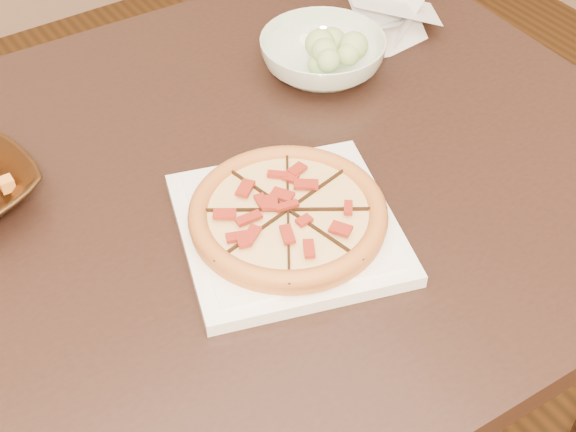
# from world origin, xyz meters

# --- Properties ---
(dining_table) EXTENTS (1.46, 0.97, 0.75)m
(dining_table) POSITION_xyz_m (-0.01, 0.20, 0.65)
(dining_table) COLOR black
(dining_table) RESTS_ON floor
(plate) EXTENTS (0.33, 0.33, 0.02)m
(plate) POSITION_xyz_m (0.11, 0.07, 0.76)
(plate) COLOR white
(plate) RESTS_ON dining_table
(pizza) EXTENTS (0.24, 0.24, 0.03)m
(pizza) POSITION_xyz_m (0.11, 0.07, 0.78)
(pizza) COLOR #C37C3E
(pizza) RESTS_ON plate
(salad_bowl) EXTENTS (0.26, 0.26, 0.06)m
(salad_bowl) POSITION_xyz_m (0.36, 0.33, 0.78)
(salad_bowl) COLOR white
(salad_bowl) RESTS_ON dining_table
(salad) EXTENTS (0.08, 0.11, 0.04)m
(salad) POSITION_xyz_m (0.35, 0.33, 0.83)
(salad) COLOR #B3D183
(salad) RESTS_ON salad_bowl
(cling_film) EXTENTS (0.20, 0.19, 0.05)m
(cling_film) POSITION_xyz_m (0.51, 0.37, 0.78)
(cling_film) COLOR white
(cling_film) RESTS_ON dining_table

